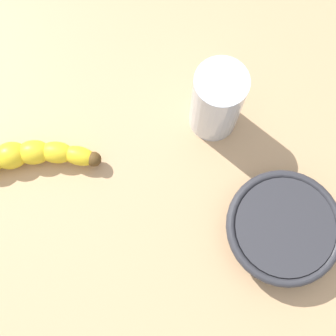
{
  "coord_description": "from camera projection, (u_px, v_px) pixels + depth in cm",
  "views": [
    {
      "loc": [
        -4.12,
        7.16,
        67.6
      ],
      "look_at": [
        -7.42,
        -9.41,
        5.0
      ],
      "focal_mm": 49.48,
      "sensor_mm": 36.0,
      "label": 1
    }
  ],
  "objects": [
    {
      "name": "wooden_tabletop",
      "position": [
        130.0,
        247.0,
        0.65
      ],
      "size": [
        120.0,
        120.0,
        3.0
      ],
      "primitive_type": "cube",
      "color": "tan",
      "rests_on": "ground"
    },
    {
      "name": "banana",
      "position": [
        12.0,
        161.0,
        0.65
      ],
      "size": [
        24.86,
        6.73,
        3.88
      ],
      "rotation": [
        0.0,
        0.0,
        0.03
      ],
      "color": "yellow",
      "rests_on": "wooden_tabletop"
    },
    {
      "name": "ceramic_bowl",
      "position": [
        282.0,
        228.0,
        0.62
      ],
      "size": [
        15.47,
        15.47,
        4.77
      ],
      "color": "#2D2D33",
      "rests_on": "wooden_tabletop"
    },
    {
      "name": "smoothie_glass",
      "position": [
        217.0,
        102.0,
        0.63
      ],
      "size": [
        7.0,
        7.0,
        12.92
      ],
      "color": "silver",
      "rests_on": "wooden_tabletop"
    }
  ]
}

